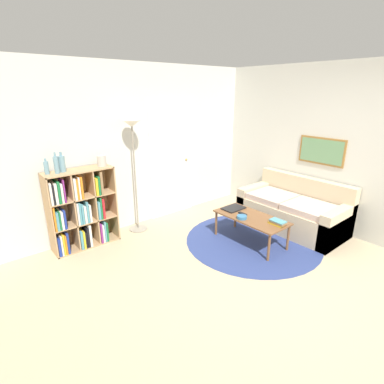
{
  "coord_description": "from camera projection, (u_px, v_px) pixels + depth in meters",
  "views": [
    {
      "loc": [
        -2.61,
        -1.49,
        2.18
      ],
      "look_at": [
        -0.11,
        1.52,
        0.85
      ],
      "focal_mm": 28.0,
      "sensor_mm": 36.0,
      "label": 1
    }
  ],
  "objects": [
    {
      "name": "ground_plane",
      "position": [
        286.0,
        295.0,
        3.37
      ],
      "size": [
        14.0,
        14.0,
        0.0
      ],
      "primitive_type": "plane",
      "color": "tan"
    },
    {
      "name": "wall_back",
      "position": [
        150.0,
        147.0,
        5.0
      ],
      "size": [
        7.04,
        0.11,
        2.6
      ],
      "color": "silver",
      "rests_on": "ground_plane"
    },
    {
      "name": "wall_right",
      "position": [
        293.0,
        144.0,
        5.19
      ],
      "size": [
        0.08,
        5.77,
        2.6
      ],
      "color": "silver",
      "rests_on": "ground_plane"
    },
    {
      "name": "rug",
      "position": [
        252.0,
        240.0,
        4.58
      ],
      "size": [
        2.02,
        2.02,
        0.01
      ],
      "color": "navy",
      "rests_on": "ground_plane"
    },
    {
      "name": "bookshelf",
      "position": [
        80.0,
        211.0,
        4.26
      ],
      "size": [
        0.93,
        0.34,
        1.15
      ],
      "color": "tan",
      "rests_on": "ground_plane"
    },
    {
      "name": "floor_lamp",
      "position": [
        133.0,
        146.0,
        4.52
      ],
      "size": [
        0.3,
        0.3,
        1.77
      ],
      "color": "gray",
      "rests_on": "ground_plane"
    },
    {
      "name": "couch",
      "position": [
        294.0,
        211.0,
        4.98
      ],
      "size": [
        0.85,
        1.68,
        0.81
      ],
      "color": "#CCB793",
      "rests_on": "ground_plane"
    },
    {
      "name": "coffee_table",
      "position": [
        251.0,
        219.0,
        4.42
      ],
      "size": [
        0.52,
        1.09,
        0.42
      ],
      "color": "brown",
      "rests_on": "ground_plane"
    },
    {
      "name": "laptop",
      "position": [
        233.0,
        208.0,
        4.7
      ],
      "size": [
        0.35,
        0.24,
        0.02
      ],
      "color": "black",
      "rests_on": "coffee_table"
    },
    {
      "name": "bowl",
      "position": [
        242.0,
        217.0,
        4.33
      ],
      "size": [
        0.14,
        0.14,
        0.05
      ],
      "color": "teal",
      "rests_on": "coffee_table"
    },
    {
      "name": "book_stack_on_table",
      "position": [
        278.0,
        222.0,
        4.14
      ],
      "size": [
        0.14,
        0.23,
        0.06
      ],
      "color": "gold",
      "rests_on": "coffee_table"
    },
    {
      "name": "remote",
      "position": [
        243.0,
        214.0,
        4.48
      ],
      "size": [
        0.05,
        0.15,
        0.02
      ],
      "color": "black",
      "rests_on": "coffee_table"
    },
    {
      "name": "bottle_left",
      "position": [
        46.0,
        168.0,
        3.86
      ],
      "size": [
        0.06,
        0.06,
        0.21
      ],
      "color": "#6B93A3",
      "rests_on": "bookshelf"
    },
    {
      "name": "bottle_middle",
      "position": [
        56.0,
        165.0,
        3.89
      ],
      "size": [
        0.06,
        0.06,
        0.28
      ],
      "color": "#6B93A3",
      "rests_on": "bookshelf"
    },
    {
      "name": "bottle_right",
      "position": [
        62.0,
        164.0,
        3.96
      ],
      "size": [
        0.08,
        0.08,
        0.27
      ],
      "color": "#6B93A3",
      "rests_on": "bookshelf"
    },
    {
      "name": "vase_on_shelf",
      "position": [
        102.0,
        161.0,
        4.29
      ],
      "size": [
        0.13,
        0.13,
        0.15
      ],
      "color": "#B7B2A8",
      "rests_on": "bookshelf"
    }
  ]
}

